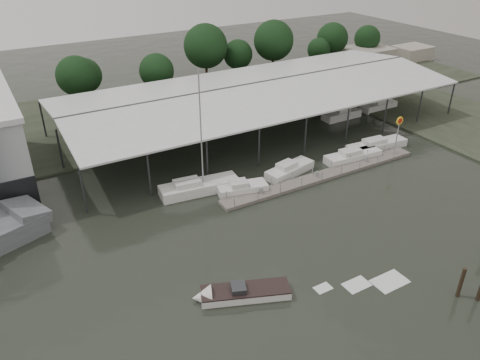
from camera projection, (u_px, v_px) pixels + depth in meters
ground at (264, 261)px, 43.01m from camera, size 200.00×200.00×0.00m
land_strip_far at (122, 117)px, 74.74m from camera, size 140.00×30.00×0.30m
land_strip_east at (480, 129)px, 70.34m from camera, size 20.00×60.00×0.30m
covered_boat_shed at (259, 87)px, 68.72m from camera, size 58.24×24.00×6.96m
floating_dock at (323, 176)px, 57.08m from camera, size 28.00×2.00×1.40m
shell_fuel_sign at (398, 128)px, 60.56m from camera, size 1.10×0.18×5.55m
distant_commercial_buildings at (381, 56)px, 101.92m from camera, size 22.00×8.00×4.00m
white_sailboat at (198, 187)px, 53.77m from camera, size 9.45×3.66×14.51m
speedboat_underway at (238, 293)px, 38.73m from camera, size 18.21×8.58×2.00m
moored_cruiser_0 at (242, 188)px, 53.61m from camera, size 6.05×3.44×1.70m
moored_cruiser_1 at (289, 170)px, 57.66m from camera, size 7.14×3.64×1.70m
moored_cruiser_2 at (352, 156)px, 60.97m from camera, size 8.01×2.77×1.70m
moored_cruiser_3 at (376, 145)px, 63.95m from camera, size 9.14×2.88×1.70m
horizon_tree_line at (234, 51)px, 86.01m from camera, size 67.22×10.22×11.84m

